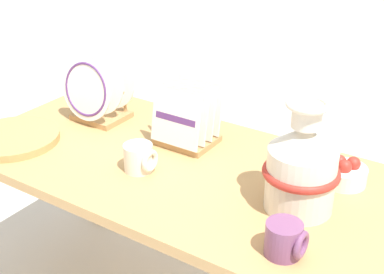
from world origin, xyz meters
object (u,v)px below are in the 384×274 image
at_px(dish_rack_round_plates, 98,95).
at_px(fruit_bowl, 345,173).
at_px(wicker_charger_stack, 13,138).
at_px(ceramic_vase, 302,166).
at_px(mug_plum_glaze, 285,240).
at_px(dish_rack_square_plates, 188,123).
at_px(mug_cream_glaze, 140,158).

xyz_separation_m(dish_rack_round_plates, fruit_bowl, (0.94, 0.06, -0.07)).
height_order(dish_rack_round_plates, wicker_charger_stack, dish_rack_round_plates).
relative_size(ceramic_vase, wicker_charger_stack, 1.01).
bearing_deg(fruit_bowl, wicker_charger_stack, -160.91).
relative_size(dish_rack_round_plates, mug_plum_glaze, 2.54).
relative_size(dish_rack_square_plates, mug_cream_glaze, 2.08).
height_order(ceramic_vase, fruit_bowl, ceramic_vase).
bearing_deg(wicker_charger_stack, mug_plum_glaze, -2.40).
height_order(dish_rack_square_plates, wicker_charger_stack, dish_rack_square_plates).
xyz_separation_m(ceramic_vase, dish_rack_square_plates, (-0.49, 0.16, -0.06)).
distance_m(dish_rack_square_plates, mug_plum_glaze, 0.66).
bearing_deg(fruit_bowl, dish_rack_square_plates, -175.98).
xyz_separation_m(dish_rack_round_plates, mug_plum_glaze, (0.93, -0.35, -0.06)).
height_order(dish_rack_round_plates, mug_plum_glaze, dish_rack_round_plates).
xyz_separation_m(dish_rack_square_plates, fruit_bowl, (0.55, 0.04, -0.04)).
relative_size(mug_plum_glaze, fruit_bowl, 0.75).
height_order(mug_plum_glaze, fruit_bowl, same).
height_order(mug_cream_glaze, fruit_bowl, same).
xyz_separation_m(ceramic_vase, mug_cream_glaze, (-0.51, -0.08, -0.09)).
distance_m(mug_plum_glaze, mug_cream_glaze, 0.58).
height_order(wicker_charger_stack, fruit_bowl, fruit_bowl).
height_order(wicker_charger_stack, mug_plum_glaze, mug_plum_glaze).
height_order(dish_rack_square_plates, fruit_bowl, dish_rack_square_plates).
bearing_deg(dish_rack_round_plates, fruit_bowl, 3.76).
xyz_separation_m(dish_rack_round_plates, dish_rack_square_plates, (0.39, 0.02, -0.03)).
distance_m(wicker_charger_stack, fruit_bowl, 1.13).
bearing_deg(ceramic_vase, fruit_bowl, 72.42).
xyz_separation_m(wicker_charger_stack, fruit_bowl, (1.07, 0.37, 0.02)).
height_order(ceramic_vase, mug_plum_glaze, ceramic_vase).
xyz_separation_m(dish_rack_round_plates, wicker_charger_stack, (-0.13, -0.31, -0.09)).
relative_size(dish_rack_square_plates, mug_plum_glaze, 2.08).
bearing_deg(dish_rack_square_plates, dish_rack_round_plates, -176.60).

